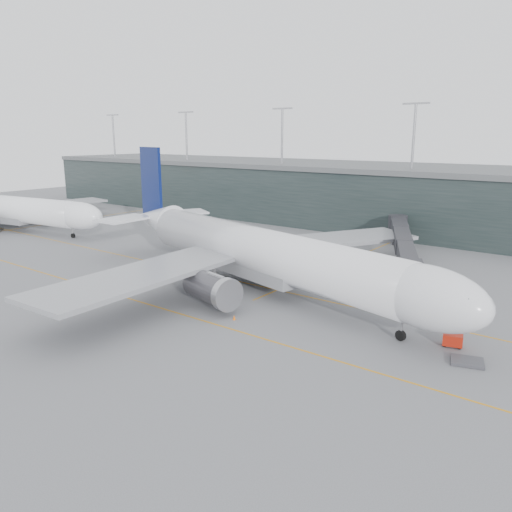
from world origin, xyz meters
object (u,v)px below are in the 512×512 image
Objects in this scene: gse_cart at (453,340)px; second_aircraft at (7,209)px; main_aircraft at (259,252)px; jet_bridge at (417,240)px.

second_aircraft is at bearing 162.25° from gse_cart.
second_aircraft is at bearing -167.88° from main_aircraft.
main_aircraft reaches higher than second_aircraft.
jet_bridge is 35.48m from gse_cart.
gse_cart is (15.61, -31.61, -3.94)m from jet_bridge.
main_aircraft is 1.65× the size of jet_bridge.
second_aircraft is (-78.24, 1.84, -0.62)m from main_aircraft.
main_aircraft is 1.11× the size of second_aircraft.
main_aircraft is at bearing -10.26° from second_aircraft.
gse_cart is at bearing -87.83° from jet_bridge.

